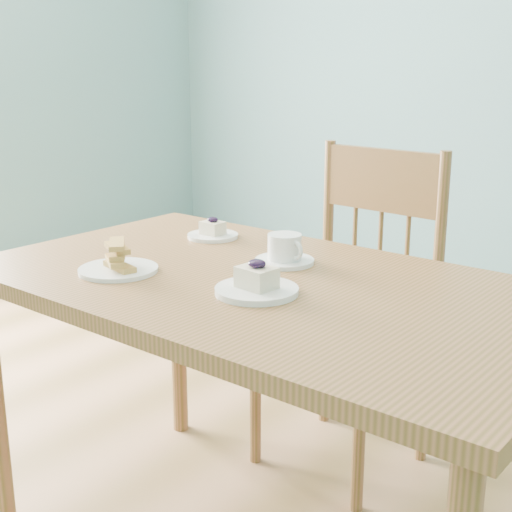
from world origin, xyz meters
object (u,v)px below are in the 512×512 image
(cheesecake_plate_far, at_px, (213,232))
(coffee_cup, at_px, (285,251))
(dining_table, at_px, (265,310))
(dining_chair, at_px, (352,307))
(cheesecake_plate_near, at_px, (257,285))
(biscotti_plate, at_px, (118,262))

(cheesecake_plate_far, xyz_separation_m, coffee_cup, (0.32, -0.09, 0.02))
(dining_table, xyz_separation_m, dining_chair, (-0.10, 0.56, -0.17))
(cheesecake_plate_far, relative_size, coffee_cup, 0.97)
(dining_chair, relative_size, coffee_cup, 6.67)
(cheesecake_plate_far, bearing_deg, coffee_cup, -15.23)
(dining_table, distance_m, dining_chair, 0.59)
(cheesecake_plate_near, bearing_deg, biscotti_plate, -167.98)
(cheesecake_plate_far, distance_m, coffee_cup, 0.33)
(cheesecake_plate_near, bearing_deg, dining_table, 117.59)
(cheesecake_plate_far, height_order, biscotti_plate, biscotti_plate)
(dining_table, bearing_deg, coffee_cup, 108.71)
(dining_chair, bearing_deg, cheesecake_plate_near, -74.05)
(coffee_cup, bearing_deg, dining_table, -57.76)
(cheesecake_plate_far, bearing_deg, dining_chair, 51.66)
(cheesecake_plate_near, distance_m, cheesecake_plate_far, 0.52)
(cheesecake_plate_near, bearing_deg, cheesecake_plate_far, 142.40)
(dining_chair, relative_size, biscotti_plate, 5.22)
(dining_table, bearing_deg, cheesecake_plate_far, 148.74)
(coffee_cup, height_order, biscotti_plate, same)
(cheesecake_plate_far, xyz_separation_m, biscotti_plate, (0.05, -0.39, 0.01))
(coffee_cup, bearing_deg, cheesecake_plate_far, 178.79)
(cheesecake_plate_near, xyz_separation_m, cheesecake_plate_far, (-0.41, 0.32, -0.00))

